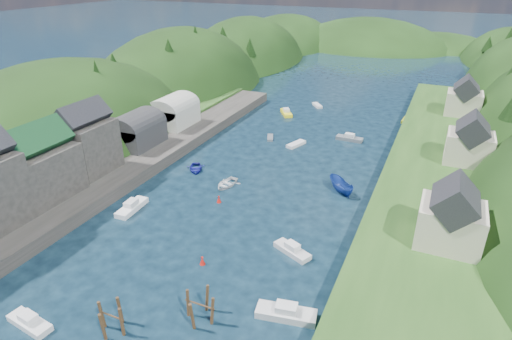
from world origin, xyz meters
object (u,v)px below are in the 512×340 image
at_px(piling_cluster_far, 200,309).
at_px(channel_buoy_far, 219,199).
at_px(piling_cluster_near, 112,320).
at_px(channel_buoy_near, 202,261).

bearing_deg(piling_cluster_far, channel_buoy_far, 114.12).
bearing_deg(channel_buoy_far, piling_cluster_near, -84.20).
bearing_deg(piling_cluster_near, channel_buoy_far, 95.80).
xyz_separation_m(piling_cluster_far, channel_buoy_near, (-4.24, 7.55, -0.81)).
relative_size(piling_cluster_far, channel_buoy_near, 3.38).
distance_m(piling_cluster_far, channel_buoy_near, 8.70).
bearing_deg(piling_cluster_near, channel_buoy_near, 77.96).
height_order(piling_cluster_near, piling_cluster_far, piling_cluster_near).
xyz_separation_m(piling_cluster_far, channel_buoy_far, (-9.49, 21.19, -0.81)).
bearing_deg(channel_buoy_far, channel_buoy_near, -68.99).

